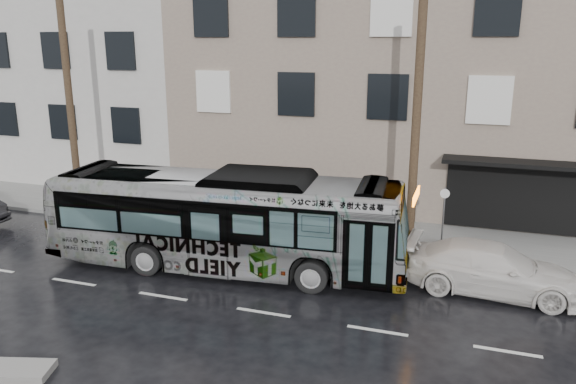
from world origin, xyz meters
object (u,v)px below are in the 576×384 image
(utility_pole_rear, at_px, (70,109))
(white_sedan, at_px, (493,269))
(utility_pole_front, at_px, (416,124))
(sign_post, at_px, (443,221))
(bus, at_px, (226,220))

(utility_pole_rear, distance_m, white_sedan, 17.35)
(utility_pole_rear, bearing_deg, white_sedan, -7.97)
(utility_pole_front, bearing_deg, white_sedan, -40.53)
(sign_post, height_order, white_sedan, sign_post)
(sign_post, xyz_separation_m, white_sedan, (1.64, -2.34, -0.60))
(utility_pole_front, bearing_deg, sign_post, 0.00)
(sign_post, distance_m, white_sedan, 2.92)
(utility_pole_rear, xyz_separation_m, sign_post, (15.10, 0.00, -3.30))
(bus, distance_m, white_sedan, 8.45)
(utility_pole_front, height_order, sign_post, utility_pole_front)
(sign_post, bearing_deg, utility_pole_front, 180.00)
(utility_pole_rear, height_order, white_sedan, utility_pole_rear)
(utility_pole_front, height_order, white_sedan, utility_pole_front)
(utility_pole_rear, xyz_separation_m, bus, (8.38, -3.16, -3.00))
(bus, bearing_deg, sign_post, -69.34)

